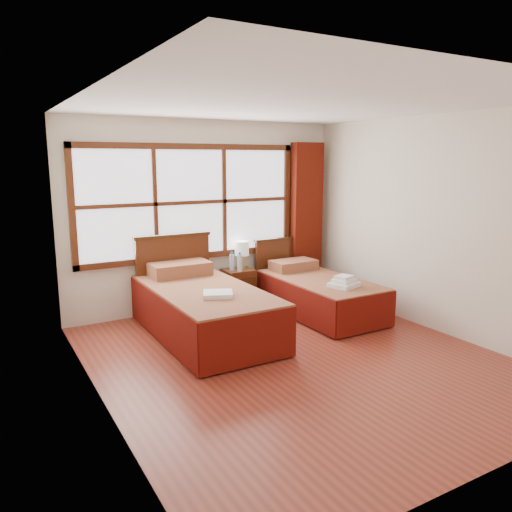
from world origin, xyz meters
TOP-DOWN VIEW (x-y plane):
  - floor at (0.00, 0.00)m, footprint 4.50×4.50m
  - ceiling at (0.00, 0.00)m, footprint 4.50×4.50m
  - wall_back at (0.00, 2.25)m, footprint 4.00×0.00m
  - wall_left at (-2.00, 0.00)m, footprint 0.00×4.50m
  - wall_right at (2.00, 0.00)m, footprint 0.00×4.50m
  - window at (-0.25, 2.21)m, footprint 3.16×0.06m
  - curtain at (1.60, 2.11)m, footprint 0.50×0.16m
  - bed_left at (-0.55, 1.20)m, footprint 1.13×2.18m
  - bed_right at (1.16, 1.20)m, footprint 0.95×1.97m
  - nightstand at (0.36, 1.99)m, footprint 0.41×0.41m
  - towels_left at (-0.56, 0.73)m, footprint 0.41×0.39m
  - towels_right at (1.16, 0.66)m, footprint 0.41×0.38m
  - lamp at (0.45, 2.05)m, footprint 0.20×0.20m
  - bottle_near at (0.26, 2.00)m, footprint 0.07×0.07m
  - bottle_far at (0.32, 1.88)m, footprint 0.07×0.07m

SIDE VIEW (x-z plane):
  - floor at x=0.00m, z-range 0.00..0.00m
  - nightstand at x=0.36m, z-range 0.00..0.55m
  - bed_right at x=1.16m, z-range -0.18..0.74m
  - bed_left at x=-0.55m, z-range -0.21..0.88m
  - towels_right at x=1.16m, z-range 0.48..0.62m
  - towels_left at x=-0.56m, z-range 0.59..0.64m
  - bottle_near at x=0.26m, z-range 0.53..0.79m
  - bottle_far at x=0.32m, z-range 0.53..0.80m
  - lamp at x=0.45m, z-range 0.63..1.01m
  - curtain at x=1.60m, z-range 0.02..2.32m
  - wall_back at x=0.00m, z-range -0.70..3.30m
  - wall_left at x=-2.00m, z-range -0.95..3.55m
  - wall_right at x=2.00m, z-range -0.95..3.55m
  - window at x=-0.25m, z-range 0.72..2.28m
  - ceiling at x=0.00m, z-range 2.60..2.60m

